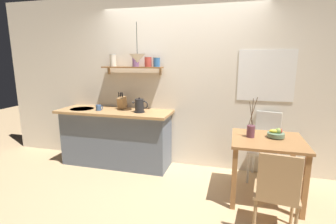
{
  "coord_description": "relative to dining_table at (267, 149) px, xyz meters",
  "views": [
    {
      "loc": [
        0.86,
        -3.28,
        1.72
      ],
      "look_at": [
        -0.1,
        0.25,
        0.95
      ],
      "focal_mm": 27.0,
      "sensor_mm": 36.0,
      "label": 1
    }
  ],
  "objects": [
    {
      "name": "ground_plane",
      "position": [
        -1.26,
        0.15,
        -0.64
      ],
      "size": [
        14.0,
        14.0,
        0.0
      ],
      "primitive_type": "plane",
      "color": "tan"
    },
    {
      "name": "back_wall",
      "position": [
        -1.05,
        0.8,
        0.71
      ],
      "size": [
        6.8,
        0.11,
        2.7
      ],
      "color": "silver",
      "rests_on": "ground_plane"
    },
    {
      "name": "kitchen_counter",
      "position": [
        -2.26,
        0.47,
        -0.18
      ],
      "size": [
        1.83,
        0.63,
        0.92
      ],
      "color": "slate",
      "rests_on": "ground_plane"
    },
    {
      "name": "wall_shelf",
      "position": [
        -1.96,
        0.65,
        1.01
      ],
      "size": [
        1.0,
        0.2,
        0.33
      ],
      "color": "brown"
    },
    {
      "name": "dining_table",
      "position": [
        0.0,
        0.0,
        0.0
      ],
      "size": [
        0.84,
        0.8,
        0.77
      ],
      "color": "#9E6B3D",
      "rests_on": "ground_plane"
    },
    {
      "name": "dining_chair_near",
      "position": [
        0.03,
        -0.73,
        -0.15
      ],
      "size": [
        0.46,
        0.46,
        0.89
      ],
      "color": "tan",
      "rests_on": "ground_plane"
    },
    {
      "name": "dining_chair_far",
      "position": [
        0.05,
        0.58,
        -0.12
      ],
      "size": [
        0.49,
        0.52,
        0.97
      ],
      "color": "white",
      "rests_on": "ground_plane"
    },
    {
      "name": "fruit_bowl",
      "position": [
        0.1,
        0.08,
        0.18
      ],
      "size": [
        0.2,
        0.2,
        0.12
      ],
      "color": "slate",
      "rests_on": "dining_table"
    },
    {
      "name": "twig_vase",
      "position": [
        -0.2,
        0.03,
        0.22
      ],
      "size": [
        0.1,
        0.1,
        0.5
      ],
      "color": "brown",
      "rests_on": "dining_table"
    },
    {
      "name": "electric_kettle",
      "position": [
        -1.81,
        0.41,
        0.38
      ],
      "size": [
        0.24,
        0.16,
        0.23
      ],
      "color": "black",
      "rests_on": "kitchen_counter"
    },
    {
      "name": "knife_block",
      "position": [
        -2.18,
        0.59,
        0.38
      ],
      "size": [
        0.11,
        0.18,
        0.28
      ],
      "color": "tan",
      "rests_on": "kitchen_counter"
    },
    {
      "name": "coffee_mug_by_sink",
      "position": [
        -2.49,
        0.37,
        0.32
      ],
      "size": [
        0.12,
        0.08,
        0.09
      ],
      "color": "#3D5B89",
      "rests_on": "kitchen_counter"
    },
    {
      "name": "pendant_lamp",
      "position": [
        -1.82,
        0.39,
        1.09
      ],
      "size": [
        0.24,
        0.24,
        0.57
      ],
      "color": "black"
    }
  ]
}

